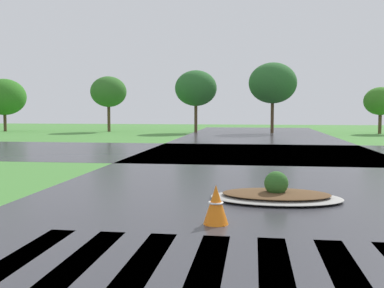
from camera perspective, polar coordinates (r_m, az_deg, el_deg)
asphalt_roadway at (r=12.46m, az=9.17°, el=-5.42°), size 11.58×80.00×0.01m
asphalt_cross_road at (r=22.26m, az=8.61°, el=-1.08°), size 90.00×10.42×0.01m
crosswalk_stripes at (r=6.32m, az=10.48°, el=-15.25°), size 7.65×2.90×0.01m
median_island at (r=10.76m, az=10.60°, el=-6.29°), size 3.07×1.86×0.68m
traffic_cone at (r=8.39m, az=3.04°, el=-7.72°), size 0.47×0.47×0.73m
background_treeline at (r=40.36m, az=3.75°, el=6.81°), size 46.05×6.11×6.23m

